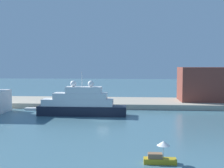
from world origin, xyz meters
The scene contains 9 objects.
ground centered at (0.00, 0.00, 0.00)m, with size 400.00×400.00×0.00m, color slate.
quay_dock centered at (0.00, 25.44, 0.75)m, with size 110.00×18.89×1.50m, color #ADA38E.
large_yacht centered at (-6.21, 6.28, 2.90)m, with size 22.13×4.37×11.00m.
small_motorboat centered at (10.37, -27.74, 1.07)m, with size 4.15×1.68×2.95m.
work_barge centered at (-20.54, 13.82, 0.30)m, with size 5.92×1.83×0.60m, color silver.
harbor_building centered at (29.35, 26.42, 6.73)m, with size 16.13×11.02×10.47m, color brown.
parked_car centered at (-10.23, 20.97, 2.12)m, with size 4.25×1.87×1.44m.
person_figure centered at (-4.37, 23.20, 2.35)m, with size 0.36×0.36×1.82m.
mooring_bollard centered at (-1.55, 17.54, 1.90)m, with size 0.41×0.41×0.81m, color black.
Camera 1 is at (6.99, -63.66, 12.55)m, focal length 45.59 mm.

